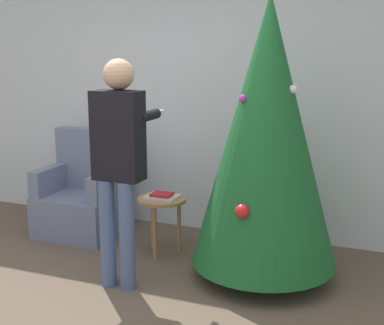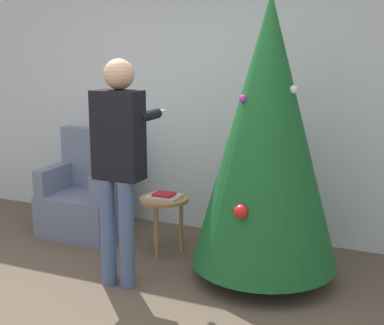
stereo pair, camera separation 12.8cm
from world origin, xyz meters
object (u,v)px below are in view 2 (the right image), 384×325
Objects in this scene: christmas_tree at (267,134)px; person_standing at (119,153)px; side_stool at (164,206)px; armchair at (87,197)px.

person_standing is at bearing -151.74° from christmas_tree.
christmas_tree reaches higher than person_standing.
side_stool is at bearing 170.89° from christmas_tree.
armchair is 1.47m from person_standing.
armchair is at bearing 168.35° from side_stool.
side_stool is at bearing -11.65° from armchair.
armchair is 0.58× the size of person_standing.
christmas_tree reaches higher than armchair.
christmas_tree is 1.15m from person_standing.
christmas_tree is 2.18× the size of armchair.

